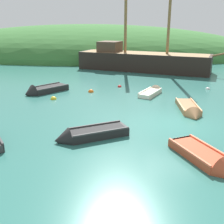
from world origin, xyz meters
TOP-DOWN VIEW (x-y plane):
  - ground_plane at (0.00, 0.00)m, footprint 120.00×120.00m
  - shore_hill at (-9.71, 31.37)m, footprint 54.90×25.96m
  - sailing_ship at (-1.20, 16.13)m, footprint 16.34×7.59m
  - rowboat_center at (0.73, -4.16)m, footprint 2.42×3.33m
  - rowboat_near_dock at (-4.10, -2.25)m, footprint 3.43×2.46m
  - rowboat_outer_right at (-0.66, 6.06)m, footprint 2.06×3.04m
  - rowboat_far at (-8.75, 5.68)m, footprint 3.09×3.38m
  - rowboat_portside at (1.22, 1.91)m, footprint 1.10×3.47m
  - buoy_yellow at (-7.48, 3.98)m, footprint 0.41×0.41m
  - buoy_white at (3.73, 7.73)m, footprint 0.33×0.33m
  - buoy_orange at (-5.24, 6.15)m, footprint 0.42×0.42m
  - buoy_red at (-3.18, 7.99)m, footprint 0.33×0.33m

SIDE VIEW (x-z plane):
  - ground_plane at x=0.00m, z-range 0.00..0.00m
  - shore_hill at x=-9.71m, z-range -4.74..4.74m
  - buoy_yellow at x=-7.48m, z-range -0.20..0.20m
  - buoy_white at x=3.73m, z-range -0.17..0.17m
  - buoy_orange at x=-5.24m, z-range -0.21..0.21m
  - buoy_red at x=-3.18m, z-range -0.16..0.16m
  - rowboat_portside at x=1.22m, z-range -0.40..0.56m
  - rowboat_outer_right at x=-0.66m, z-range -0.36..0.52m
  - rowboat_center at x=0.73m, z-range -0.44..0.63m
  - rowboat_near_dock at x=-4.10m, z-range -0.36..0.62m
  - rowboat_far at x=-8.75m, z-range -0.45..0.73m
  - sailing_ship at x=-1.20m, z-range -5.65..7.11m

